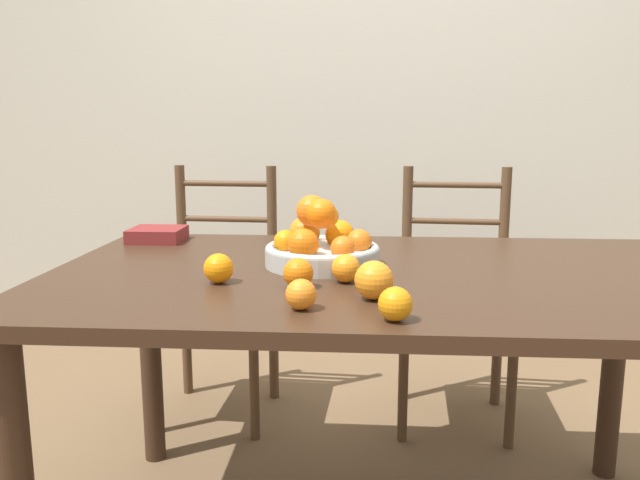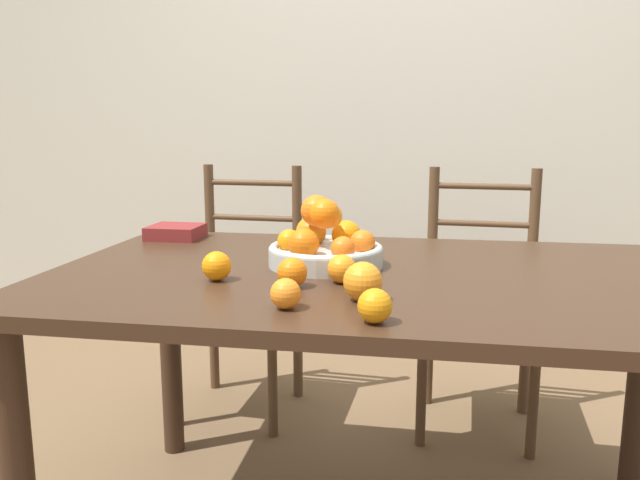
% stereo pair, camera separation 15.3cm
% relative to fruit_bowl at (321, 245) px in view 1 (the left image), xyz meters
% --- Properties ---
extents(wall_back, '(8.00, 0.06, 2.60)m').
position_rel_fruit_bowl_xyz_m(wall_back, '(0.16, 1.49, 0.47)').
color(wall_back, beige).
rests_on(wall_back, ground_plane).
extents(dining_table, '(1.68, 0.99, 0.78)m').
position_rel_fruit_bowl_xyz_m(dining_table, '(0.16, -0.05, -0.15)').
color(dining_table, '#382316').
rests_on(dining_table, ground_plane).
extents(fruit_bowl, '(0.30, 0.30, 0.18)m').
position_rel_fruit_bowl_xyz_m(fruit_bowl, '(0.00, 0.00, 0.00)').
color(fruit_bowl, '#B2B7B2').
rests_on(fruit_bowl, dining_table).
extents(orange_loose_0, '(0.07, 0.07, 0.07)m').
position_rel_fruit_bowl_xyz_m(orange_loose_0, '(0.07, -0.18, -0.02)').
color(orange_loose_0, orange).
rests_on(orange_loose_0, dining_table).
extents(orange_loose_1, '(0.06, 0.06, 0.06)m').
position_rel_fruit_bowl_xyz_m(orange_loose_1, '(-0.01, -0.40, -0.02)').
color(orange_loose_1, orange).
rests_on(orange_loose_1, dining_table).
extents(orange_loose_2, '(0.07, 0.07, 0.07)m').
position_rel_fruit_bowl_xyz_m(orange_loose_2, '(-0.04, -0.24, -0.02)').
color(orange_loose_2, orange).
rests_on(orange_loose_2, dining_table).
extents(orange_loose_3, '(0.07, 0.07, 0.07)m').
position_rel_fruit_bowl_xyz_m(orange_loose_3, '(-0.23, -0.21, -0.02)').
color(orange_loose_3, orange).
rests_on(orange_loose_3, dining_table).
extents(orange_loose_4, '(0.08, 0.08, 0.08)m').
position_rel_fruit_bowl_xyz_m(orange_loose_4, '(0.13, -0.32, -0.01)').
color(orange_loose_4, orange).
rests_on(orange_loose_4, dining_table).
extents(orange_loose_5, '(0.07, 0.07, 0.07)m').
position_rel_fruit_bowl_xyz_m(orange_loose_5, '(0.17, -0.46, -0.02)').
color(orange_loose_5, orange).
rests_on(orange_loose_5, dining_table).
extents(chair_left, '(0.44, 0.42, 0.98)m').
position_rel_fruit_bowl_xyz_m(chair_left, '(-0.46, 0.75, -0.36)').
color(chair_left, '#513823').
rests_on(chair_left, ground_plane).
extents(chair_right, '(0.45, 0.43, 0.98)m').
position_rel_fruit_bowl_xyz_m(chair_right, '(0.47, 0.75, -0.36)').
color(chair_right, '#513823').
rests_on(chair_right, ground_plane).
extents(book_stack, '(0.16, 0.15, 0.04)m').
position_rel_fruit_bowl_xyz_m(book_stack, '(-0.54, 0.31, -0.03)').
color(book_stack, maroon).
rests_on(book_stack, dining_table).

